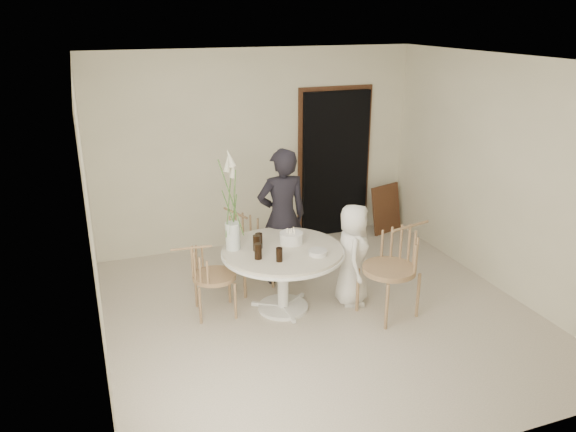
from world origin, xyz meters
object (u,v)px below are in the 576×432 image
object	(u,v)px
table	(283,258)
chair_left	(203,270)
chair_far	(242,239)
birthday_cake	(291,238)
flower_vase	(232,215)
chair_right	(399,257)
boy	(353,255)
girl	(282,217)

from	to	relation	value
table	chair_left	size ratio (longest dim) A/B	1.62
table	chair_far	bearing A→B (deg)	107.26
birthday_cake	table	bearing A→B (deg)	-140.33
birthday_cake	flower_vase	xyz separation A→B (m)	(-0.64, 0.07, 0.33)
table	chair_far	xyz separation A→B (m)	(-0.24, 0.78, -0.04)
chair_right	boy	distance (m)	0.52
boy	chair_left	bearing A→B (deg)	102.97
boy	flower_vase	world-z (taller)	flower_vase
chair_right	birthday_cake	size ratio (longest dim) A/B	3.90
chair_left	birthday_cake	xyz separation A→B (m)	(0.98, -0.07, 0.26)
table	flower_vase	size ratio (longest dim) A/B	1.20
boy	birthday_cake	size ratio (longest dim) A/B	4.58
chair_far	girl	world-z (taller)	girl
table	chair_right	size ratio (longest dim) A/B	1.34
table	boy	bearing A→B (deg)	-7.92
flower_vase	chair_far	bearing A→B (deg)	66.31
boy	table	bearing A→B (deg)	105.32
chair_far	birthday_cake	size ratio (longest dim) A/B	3.50
table	chair_left	xyz separation A→B (m)	(-0.84, 0.19, -0.09)
chair_far	chair_right	world-z (taller)	chair_right
table	chair_right	distance (m)	1.25
chair_far	chair_left	xyz separation A→B (m)	(-0.60, -0.59, -0.05)
chair_left	birthday_cake	size ratio (longest dim) A/B	3.21
table	chair_far	world-z (taller)	chair_far
table	chair_far	distance (m)	0.81
chair_right	flower_vase	size ratio (longest dim) A/B	0.90
chair_far	chair_left	bearing A→B (deg)	-154.79
table	flower_vase	distance (m)	0.73
chair_far	chair_right	xyz separation A→B (m)	(1.41, -1.24, 0.07)
chair_right	boy	xyz separation A→B (m)	(-0.38, 0.35, -0.06)
boy	birthday_cake	xyz separation A→B (m)	(-0.65, 0.23, 0.21)
chair_right	chair_left	xyz separation A→B (m)	(-2.00, 0.65, -0.11)
table	chair_left	world-z (taller)	chair_left
flower_vase	chair_right	bearing A→B (deg)	-21.16
flower_vase	girl	bearing A→B (deg)	33.70
chair_far	flower_vase	size ratio (longest dim) A/B	0.81
boy	chair_far	bearing A→B (deg)	72.49
chair_left	birthday_cake	distance (m)	1.01
chair_far	flower_vase	world-z (taller)	flower_vase
chair_far	girl	xyz separation A→B (m)	(0.47, -0.10, 0.26)
chair_left	girl	distance (m)	1.22
flower_vase	birthday_cake	bearing A→B (deg)	-6.13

